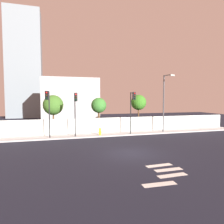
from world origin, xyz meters
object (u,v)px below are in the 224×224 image
fire_hydrant (100,131)px  roadside_tree_midright (139,103)px  roadside_tree_leftmost (53,105)px  street_lamp_curbside (165,99)px  roadside_tree_midleft (99,106)px  traffic_light_center (132,104)px  traffic_light_right (48,104)px  traffic_light_left (75,105)px

fire_hydrant → roadside_tree_midright: roadside_tree_midright is taller
roadside_tree_midright → roadside_tree_leftmost: bearing=-180.0°
street_lamp_curbside → roadside_tree_midleft: (-7.76, 3.32, -0.87)m
roadside_tree_midleft → roadside_tree_midright: 5.67m
street_lamp_curbside → traffic_light_center: bearing=-174.3°
traffic_light_right → roadside_tree_midleft: traffic_light_right is taller
roadside_tree_leftmost → roadside_tree_midright: 11.40m
street_lamp_curbside → roadside_tree_midright: bearing=122.3°
traffic_light_right → roadside_tree_midright: 12.47m
traffic_light_center → street_lamp_curbside: size_ratio=0.70×
roadside_tree_leftmost → traffic_light_right: bearing=-96.9°
fire_hydrant → roadside_tree_midleft: size_ratio=0.18×
roadside_tree_leftmost → fire_hydrant: bearing=-32.3°
street_lamp_curbside → roadside_tree_leftmost: 13.92m
traffic_light_center → roadside_tree_leftmost: traffic_light_center is taller
street_lamp_curbside → roadside_tree_midleft: 8.48m
traffic_light_left → roadside_tree_midright: (9.05, 3.91, 0.16)m
roadside_tree_midright → fire_hydrant: bearing=-152.3°
traffic_light_left → fire_hydrant: size_ratio=5.82×
traffic_light_left → roadside_tree_midleft: bearing=49.1°
traffic_light_left → fire_hydrant: 4.22m
roadside_tree_midleft → roadside_tree_midright: size_ratio=0.91×
traffic_light_left → street_lamp_curbside: 11.19m
traffic_light_right → roadside_tree_midleft: bearing=31.8°
roadside_tree_leftmost → roadside_tree_midleft: size_ratio=1.07×
traffic_light_left → street_lamp_curbside: bearing=3.0°
traffic_light_center → fire_hydrant: traffic_light_center is taller
traffic_light_left → traffic_light_right: 2.81m
street_lamp_curbside → traffic_light_left: bearing=-177.0°
roadside_tree_midleft → fire_hydrant: bearing=-99.7°
traffic_light_left → roadside_tree_leftmost: (-2.34, 3.91, -0.10)m
traffic_light_center → roadside_tree_midright: traffic_light_center is taller
street_lamp_curbside → roadside_tree_midright: size_ratio=1.46×
street_lamp_curbside → roadside_tree_midright: street_lamp_curbside is taller
street_lamp_curbside → roadside_tree_midleft: street_lamp_curbside is taller
traffic_light_right → fire_hydrant: traffic_light_right is taller
fire_hydrant → roadside_tree_midleft: 4.37m
traffic_light_center → roadside_tree_leftmost: size_ratio=1.04×
street_lamp_curbside → roadside_tree_midright: 3.96m
roadside_tree_leftmost → roadside_tree_midleft: roadside_tree_leftmost is taller
fire_hydrant → traffic_light_left: bearing=-167.2°
traffic_light_center → roadside_tree_midleft: traffic_light_center is taller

